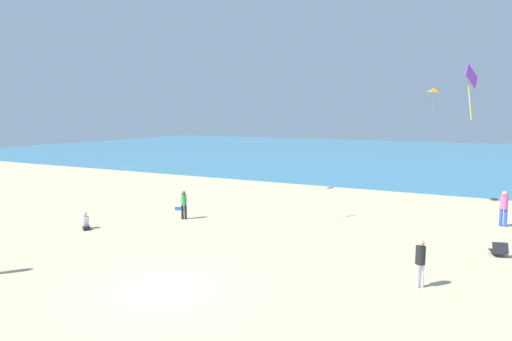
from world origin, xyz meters
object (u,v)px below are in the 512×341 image
at_px(beach_chair_far_left, 499,250).
at_px(person_0, 184,203).
at_px(person_2, 504,206).
at_px(person_3, 85,223).
at_px(cooler_box, 179,207).
at_px(person_4, 420,260).
at_px(kite_orange, 434,90).
at_px(kite_purple, 471,78).

bearing_deg(beach_chair_far_left, person_0, 76.28).
bearing_deg(person_2, person_3, 128.35).
bearing_deg(cooler_box, beach_chair_far_left, -4.15).
height_order(cooler_box, person_4, person_4).
xyz_separation_m(person_2, kite_orange, (-3.67, 3.05, 5.57)).
distance_m(person_3, kite_purple, 16.98).
xyz_separation_m(cooler_box, kite_orange, (12.12, 7.14, 6.43)).
bearing_deg(kite_purple, person_3, -170.85).
bearing_deg(person_3, person_4, 27.77).
height_order(person_4, kite_orange, kite_orange).
bearing_deg(person_4, person_0, -152.26).
distance_m(person_4, kite_orange, 14.13).
bearing_deg(cooler_box, kite_purple, -11.42).
relative_size(person_2, kite_orange, 1.32).
height_order(person_0, person_4, person_4).
relative_size(cooler_box, person_4, 0.36).
bearing_deg(person_4, kite_purple, 117.48).
distance_m(cooler_box, person_4, 14.66).
distance_m(beach_chair_far_left, kite_orange, 10.97).
height_order(person_2, kite_orange, kite_orange).
height_order(person_0, person_2, person_2).
height_order(beach_chair_far_left, person_3, person_3).
xyz_separation_m(person_0, kite_purple, (12.81, -1.22, 5.61)).
bearing_deg(kite_purple, person_4, -109.06).
bearing_deg(person_0, person_4, -131.15).
relative_size(kite_orange, kite_purple, 0.68).
relative_size(person_2, kite_purple, 0.90).
height_order(kite_orange, kite_purple, kite_purple).
relative_size(person_2, person_4, 1.14).
bearing_deg(beach_chair_far_left, person_4, 138.93).
relative_size(beach_chair_far_left, cooler_box, 1.39).
relative_size(person_0, person_2, 0.85).
relative_size(cooler_box, person_3, 0.69).
xyz_separation_m(cooler_box, person_0, (1.63, -1.70, 0.71)).
relative_size(person_0, person_3, 1.83).
bearing_deg(kite_orange, person_3, -136.62).
relative_size(beach_chair_far_left, person_4, 0.50).
bearing_deg(cooler_box, person_2, 14.53).
height_order(beach_chair_far_left, person_2, person_2).
relative_size(person_3, kite_orange, 0.61).
bearing_deg(person_4, cooler_box, -156.49).
bearing_deg(person_2, cooler_box, 113.58).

